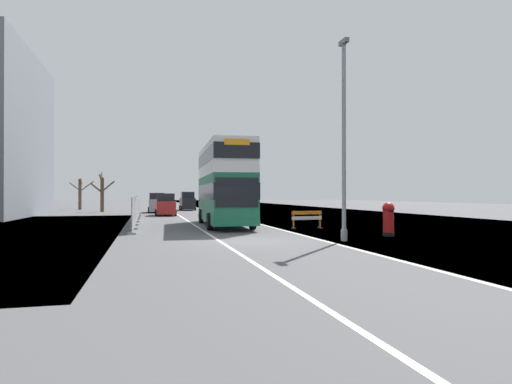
{
  "coord_description": "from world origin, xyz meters",
  "views": [
    {
      "loc": [
        -4.34,
        -18.66,
        2.06
      ],
      "look_at": [
        1.95,
        6.2,
        2.2
      ],
      "focal_mm": 30.52,
      "sensor_mm": 36.0,
      "label": 1
    }
  ],
  "objects_px": {
    "car_receding_mid": "(157,203)",
    "red_pillar_postbox": "(388,218)",
    "lamppost_foreground": "(344,146)",
    "car_receding_far": "(187,202)",
    "car_oncoming_near": "(165,205)",
    "double_decker_bus": "(224,183)",
    "roadworks_barrier": "(307,218)"
  },
  "relations": [
    {
      "from": "car_oncoming_near",
      "to": "car_receding_far",
      "type": "bearing_deg",
      "value": 76.23
    },
    {
      "from": "car_receding_far",
      "to": "car_oncoming_near",
      "type": "bearing_deg",
      "value": -103.77
    },
    {
      "from": "car_receding_mid",
      "to": "car_receding_far",
      "type": "xyz_separation_m",
      "value": [
        4.07,
        6.44,
        0.07
      ]
    },
    {
      "from": "double_decker_bus",
      "to": "lamppost_foreground",
      "type": "relative_size",
      "value": 1.22
    },
    {
      "from": "car_receding_far",
      "to": "roadworks_barrier",
      "type": "bearing_deg",
      "value": -82.78
    },
    {
      "from": "lamppost_foreground",
      "to": "car_receding_mid",
      "type": "relative_size",
      "value": 2.08
    },
    {
      "from": "lamppost_foreground",
      "to": "car_oncoming_near",
      "type": "height_order",
      "value": "lamppost_foreground"
    },
    {
      "from": "lamppost_foreground",
      "to": "car_receding_far",
      "type": "relative_size",
      "value": 1.94
    },
    {
      "from": "car_oncoming_near",
      "to": "car_receding_mid",
      "type": "bearing_deg",
      "value": 95.19
    },
    {
      "from": "double_decker_bus",
      "to": "roadworks_barrier",
      "type": "distance_m",
      "value": 6.06
    },
    {
      "from": "roadworks_barrier",
      "to": "car_receding_far",
      "type": "height_order",
      "value": "car_receding_far"
    },
    {
      "from": "double_decker_bus",
      "to": "car_receding_mid",
      "type": "relative_size",
      "value": 2.54
    },
    {
      "from": "car_receding_far",
      "to": "car_receding_mid",
      "type": "bearing_deg",
      "value": -122.29
    },
    {
      "from": "lamppost_foreground",
      "to": "car_receding_far",
      "type": "distance_m",
      "value": 39.78
    },
    {
      "from": "car_receding_far",
      "to": "red_pillar_postbox",
      "type": "bearing_deg",
      "value": -80.45
    },
    {
      "from": "red_pillar_postbox",
      "to": "car_oncoming_near",
      "type": "bearing_deg",
      "value": 112.07
    },
    {
      "from": "lamppost_foreground",
      "to": "car_oncoming_near",
      "type": "xyz_separation_m",
      "value": [
        -6.67,
        25.67,
        -3.22
      ]
    },
    {
      "from": "red_pillar_postbox",
      "to": "car_oncoming_near",
      "type": "distance_m",
      "value": 26.06
    },
    {
      "from": "red_pillar_postbox",
      "to": "car_receding_far",
      "type": "height_order",
      "value": "car_receding_far"
    },
    {
      "from": "red_pillar_postbox",
      "to": "car_receding_mid",
      "type": "height_order",
      "value": "car_receding_mid"
    },
    {
      "from": "red_pillar_postbox",
      "to": "double_decker_bus",
      "type": "bearing_deg",
      "value": 126.79
    },
    {
      "from": "car_oncoming_near",
      "to": "car_receding_mid",
      "type": "height_order",
      "value": "car_receding_mid"
    },
    {
      "from": "car_receding_mid",
      "to": "red_pillar_postbox",
      "type": "bearing_deg",
      "value": -71.66
    },
    {
      "from": "roadworks_barrier",
      "to": "car_oncoming_near",
      "type": "distance_m",
      "value": 20.28
    },
    {
      "from": "lamppost_foreground",
      "to": "car_receding_mid",
      "type": "distance_m",
      "value": 34.04
    },
    {
      "from": "red_pillar_postbox",
      "to": "car_receding_mid",
      "type": "relative_size",
      "value": 0.39
    },
    {
      "from": "roadworks_barrier",
      "to": "car_receding_far",
      "type": "relative_size",
      "value": 0.42
    },
    {
      "from": "double_decker_bus",
      "to": "red_pillar_postbox",
      "type": "distance_m",
      "value": 11.28
    },
    {
      "from": "roadworks_barrier",
      "to": "car_receding_mid",
      "type": "bearing_deg",
      "value": 107.37
    },
    {
      "from": "roadworks_barrier",
      "to": "car_receding_far",
      "type": "xyz_separation_m",
      "value": [
        -4.14,
        32.68,
        0.45
      ]
    },
    {
      "from": "lamppost_foreground",
      "to": "car_oncoming_near",
      "type": "bearing_deg",
      "value": 104.57
    },
    {
      "from": "red_pillar_postbox",
      "to": "roadworks_barrier",
      "type": "bearing_deg",
      "value": 112.92
    }
  ]
}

